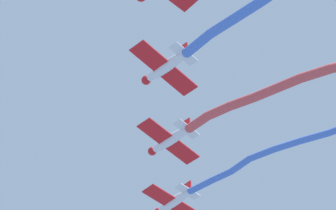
{
  "coord_description": "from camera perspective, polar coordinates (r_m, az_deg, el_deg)",
  "views": [
    {
      "loc": [
        -62.44,
        -7.25,
        7.47
      ],
      "look_at": [
        -15.85,
        2.81,
        57.61
      ],
      "focal_mm": 79.05,
      "sensor_mm": 36.0,
      "label": 1
    }
  ],
  "objects": [
    {
      "name": "smoke_trail_lead",
      "position": [
        73.84,
        7.64,
        -3.92
      ],
      "size": [
        7.82,
        18.03,
        1.45
      ],
      "color": "#4C75DB"
    },
    {
      "name": "airplane_lead",
      "position": [
        79.18,
        0.39,
        -7.49
      ],
      "size": [
        7.03,
        5.85,
        1.85
      ],
      "rotation": [
        0.0,
        0.0,
        0.98
      ],
      "color": "white"
    },
    {
      "name": "smoke_trail_left_wing",
      "position": [
        68.07,
        8.6,
        1.24
      ],
      "size": [
        6.83,
        19.31,
        1.68
      ],
      "color": "#DB4C4C"
    },
    {
      "name": "airplane_left_wing",
      "position": [
        72.42,
        0.09,
        -2.75
      ],
      "size": [
        7.2,
        5.68,
        1.85
      ],
      "rotation": [
        0.0,
        0.0,
        1.05
      ],
      "color": "white"
    },
    {
      "name": "airplane_right_wing",
      "position": [
        66.26,
        -0.26,
        2.92
      ],
      "size": [
        7.21,
        5.66,
        1.85
      ],
      "rotation": [
        0.0,
        0.0,
        1.05
      ],
      "color": "white"
    }
  ]
}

